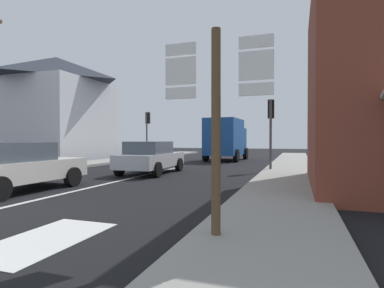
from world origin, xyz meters
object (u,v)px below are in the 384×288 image
(sedan_far, at_px, (151,157))
(route_sign_post, at_px, (216,116))
(delivery_truck, at_px, (226,138))
(traffic_light_far_left, at_px, (148,124))
(sedan_near, at_px, (16,166))
(traffic_light_near_right, at_px, (271,118))

(sedan_far, distance_m, route_sign_post, 9.94)
(delivery_truck, bearing_deg, route_sign_post, -77.85)
(delivery_truck, xyz_separation_m, traffic_light_far_left, (-6.36, -0.23, 1.12))
(route_sign_post, bearing_deg, sedan_near, 159.41)
(traffic_light_near_right, bearing_deg, sedan_far, -151.92)
(sedan_far, bearing_deg, route_sign_post, -57.98)
(sedan_far, bearing_deg, sedan_near, -104.93)
(sedan_far, height_order, delivery_truck, delivery_truck)
(sedan_near, relative_size, delivery_truck, 0.83)
(delivery_truck, height_order, traffic_light_near_right, traffic_light_near_right)
(sedan_near, distance_m, traffic_light_far_left, 15.95)
(sedan_far, bearing_deg, traffic_light_far_left, 117.69)
(sedan_near, distance_m, route_sign_post, 7.34)
(sedan_near, xyz_separation_m, traffic_light_far_left, (-3.49, 15.43, 2.01))
(sedan_far, xyz_separation_m, traffic_light_near_right, (5.13, 2.74, 1.83))
(sedan_far, xyz_separation_m, route_sign_post, (5.23, -8.37, 1.15))
(sedan_near, relative_size, traffic_light_near_right, 1.20)
(delivery_truck, distance_m, traffic_light_far_left, 6.46)
(sedan_near, height_order, traffic_light_far_left, traffic_light_far_left)
(traffic_light_near_right, bearing_deg, sedan_near, -127.98)
(sedan_far, height_order, traffic_light_far_left, traffic_light_far_left)
(sedan_near, distance_m, sedan_far, 6.02)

